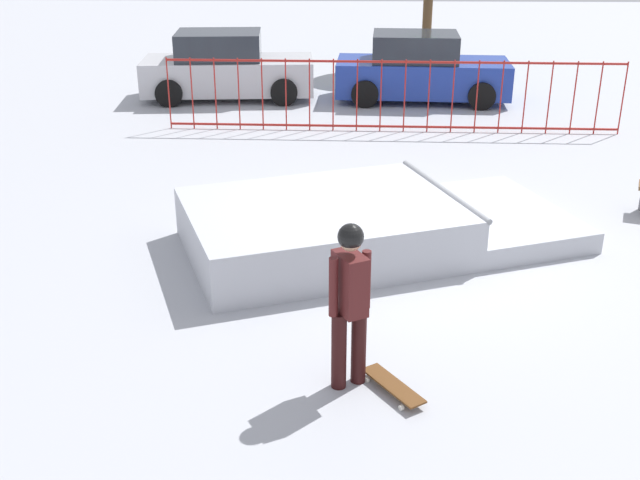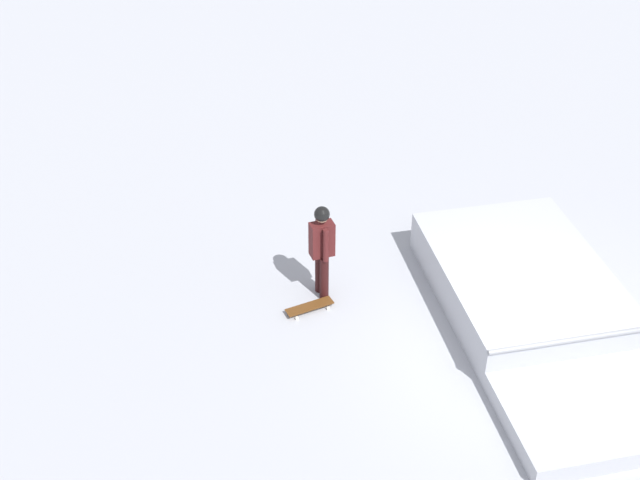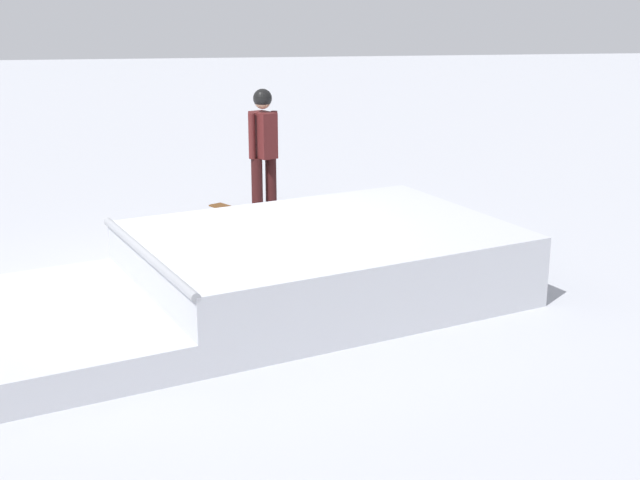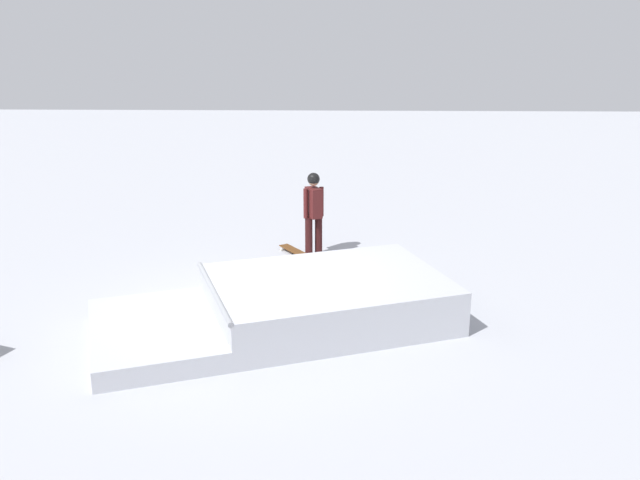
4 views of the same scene
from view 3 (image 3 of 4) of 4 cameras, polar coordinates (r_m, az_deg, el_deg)
ground_plane at (r=8.85m, az=-8.17°, el=-4.01°), size 60.00×60.00×0.00m
skate_ramp at (r=8.63m, az=-2.68°, el=-2.16°), size 5.97×4.31×0.74m
skater at (r=11.75m, az=-3.69°, el=6.27°), size 0.40×0.44×1.73m
skateboard at (r=12.06m, az=-5.74°, el=1.95°), size 0.62×0.77×0.09m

